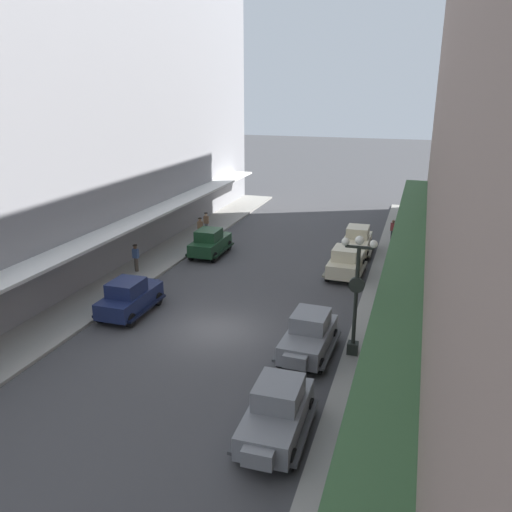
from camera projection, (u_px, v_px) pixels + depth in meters
The scene contains 17 objects.
ground_plane at pixel (217, 330), 24.23m from camera, with size 200.00×200.00×0.00m, color #424244.
sidewalk_left at pixel (81, 309), 26.39m from camera, with size 3.00×60.00×0.15m, color #99968E.
sidewalk_right at pixel (380, 353), 22.01m from camera, with size 3.00×60.00×0.15m, color #99968E.
building_row_left at pixel (2, 64), 23.52m from camera, with size 4.30×60.00×23.76m.
building_row_right at pixel (483, 92), 17.91m from camera, with size 4.30×60.00×21.39m.
parked_car_0 at pixel (357, 240), 35.16m from camera, with size 2.18×4.28×1.84m.
parked_car_1 at pixel (129, 296), 25.71m from camera, with size 2.16×4.27×1.84m.
parked_car_2 at pixel (210, 242), 34.79m from camera, with size 2.18×4.28×1.84m.
parked_car_3 at pixel (309, 334), 21.76m from camera, with size 2.25×4.30×1.84m.
parked_car_4 at pixel (346, 261), 30.95m from camera, with size 2.24×4.30×1.84m.
parked_car_5 at pixel (277, 410), 16.62m from camera, with size 2.20×4.28×1.84m.
lamp_post_with_clock at pixel (356, 291), 20.94m from camera, with size 1.42×0.44×5.16m.
fire_hydrant at pixel (109, 296), 26.72m from camera, with size 0.24×0.24×0.82m.
pedestrian_0 at pixel (200, 229), 37.75m from camera, with size 0.36×0.28×1.67m.
pedestrian_1 at pixel (393, 231), 37.31m from camera, with size 0.36×0.24×1.64m.
pedestrian_2 at pixel (136, 258), 31.32m from camera, with size 0.36×0.28×1.67m.
pedestrian_3 at pixel (206, 223), 39.26m from camera, with size 0.36×0.28×1.67m.
Camera 1 is at (8.50, -20.31, 10.85)m, focal length 36.21 mm.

